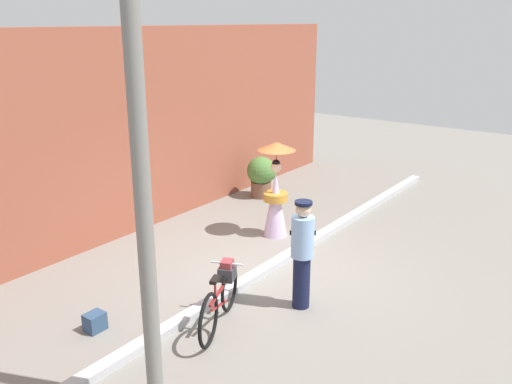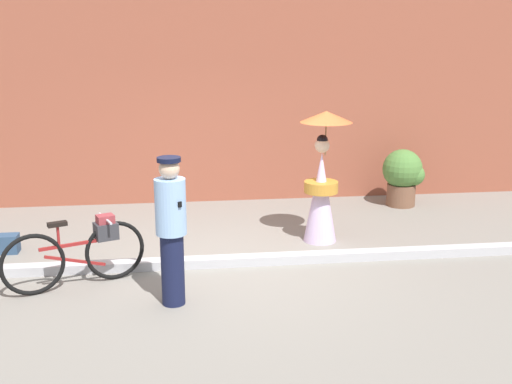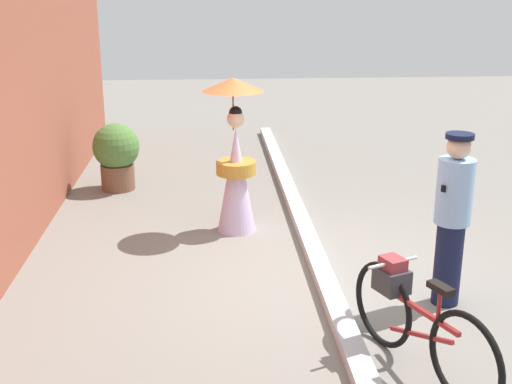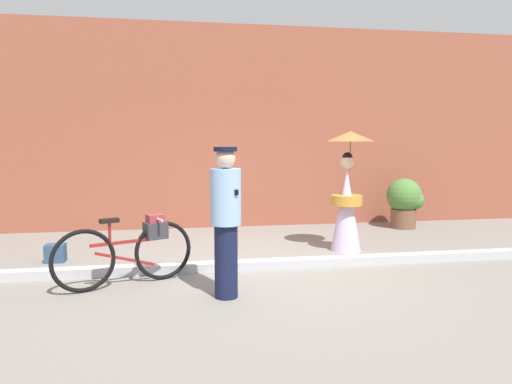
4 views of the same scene
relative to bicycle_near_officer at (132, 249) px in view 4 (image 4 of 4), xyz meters
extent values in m
plane|color=gray|center=(1.73, 0.44, -0.45)|extent=(30.00, 30.00, 0.00)
cube|color=brown|center=(1.73, 3.88, 1.58)|extent=(14.00, 0.40, 4.05)
cube|color=#B2B2B7|center=(1.73, 0.44, -0.39)|extent=(14.00, 0.20, 0.12)
torus|color=black|center=(0.37, 0.16, -0.08)|extent=(0.71, 0.33, 0.74)
torus|color=black|center=(-0.52, -0.22, -0.08)|extent=(0.71, 0.33, 0.74)
cube|color=maroon|center=(-0.07, -0.03, 0.09)|extent=(0.77, 0.35, 0.04)
cube|color=maroon|center=(-0.07, -0.03, -0.12)|extent=(0.67, 0.31, 0.26)
cylinder|color=maroon|center=(-0.24, -0.10, 0.21)|extent=(0.03, 0.03, 0.31)
cube|color=black|center=(-0.24, -0.10, 0.37)|extent=(0.24, 0.17, 0.05)
cylinder|color=silver|center=(0.28, 0.12, 0.35)|extent=(0.21, 0.45, 0.03)
cube|color=#333338|center=(0.28, 0.12, 0.19)|extent=(0.32, 0.30, 0.20)
cube|color=maroon|center=(0.28, 0.12, 0.32)|extent=(0.25, 0.22, 0.14)
cylinder|color=#141938|center=(1.08, -0.66, -0.03)|extent=(0.26, 0.26, 0.83)
cylinder|color=#8CB2E0|center=(1.08, -0.66, 0.69)|extent=(0.34, 0.34, 0.62)
sphere|color=#D8B293|center=(1.08, -0.66, 1.11)|extent=(0.22, 0.22, 0.22)
cylinder|color=black|center=(1.08, -0.66, 1.21)|extent=(0.26, 0.26, 0.05)
cube|color=black|center=(1.08, -0.66, 0.75)|extent=(0.25, 0.34, 0.06)
cone|color=silver|center=(3.21, 1.27, 0.21)|extent=(0.48, 0.48, 1.32)
cylinder|color=#C1842D|center=(3.21, 1.27, 0.37)|extent=(0.49, 0.49, 0.16)
sphere|color=beige|center=(3.21, 1.27, 0.97)|extent=(0.21, 0.21, 0.21)
sphere|color=black|center=(3.21, 1.27, 1.05)|extent=(0.16, 0.16, 0.16)
cylinder|color=olive|center=(3.26, 1.30, 1.10)|extent=(0.02, 0.02, 0.55)
cone|color=orange|center=(3.26, 1.30, 1.38)|extent=(0.74, 0.74, 0.16)
cylinder|color=brown|center=(5.06, 2.97, -0.26)|extent=(0.50, 0.50, 0.38)
sphere|color=#4C7A38|center=(5.06, 2.97, 0.21)|extent=(0.69, 0.69, 0.69)
sphere|color=#4C7A38|center=(5.23, 2.87, 0.13)|extent=(0.38, 0.38, 0.38)
cube|color=navy|center=(-1.20, 1.30, -0.32)|extent=(0.27, 0.22, 0.26)
cube|color=#243951|center=(-1.20, 1.24, -0.25)|extent=(0.23, 0.08, 0.09)
camera|label=1|loc=(-5.22, -4.47, 3.72)|focal=38.05mm
camera|label=2|loc=(1.20, -7.18, 2.52)|focal=43.38mm
camera|label=3|loc=(-4.60, 1.60, 2.54)|focal=46.52mm
camera|label=4|loc=(0.55, -5.78, 1.30)|focal=33.04mm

